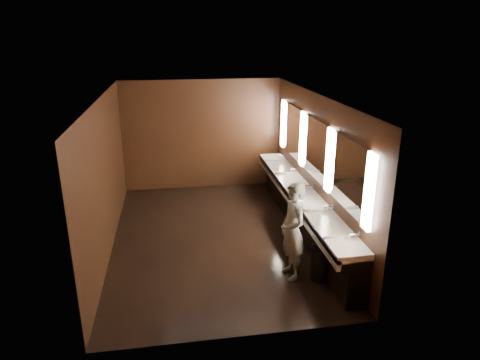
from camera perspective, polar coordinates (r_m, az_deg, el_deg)
name	(u,v)px	position (r m, az deg, el deg)	size (l,w,h in m)	color
floor	(216,237)	(8.68, -3.27, -7.61)	(6.00, 6.00, 0.00)	black
ceiling	(213,97)	(7.83, -3.66, 11.00)	(4.00, 6.00, 0.02)	#2D2D2B
wall_back	(202,135)	(11.03, -5.08, 5.98)	(4.00, 0.02, 2.80)	black
wall_front	(239,244)	(5.39, -0.09, -8.59)	(4.00, 0.02, 2.80)	black
wall_left	(106,176)	(8.20, -17.48, 0.46)	(0.02, 6.00, 2.80)	black
wall_right	(315,166)	(8.56, 9.98, 1.86)	(0.02, 6.00, 2.80)	black
sink_counter	(303,209)	(8.81, 8.37, -3.82)	(0.55, 5.40, 1.01)	black
mirror_band	(315,149)	(8.46, 9.99, 4.12)	(0.06, 5.03, 1.15)	white
person	(293,231)	(7.07, 7.05, -6.79)	(0.61, 0.40, 1.67)	#80ADBF
trash_bin	(321,263)	(7.34, 10.79, -10.77)	(0.37, 0.37, 0.58)	black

